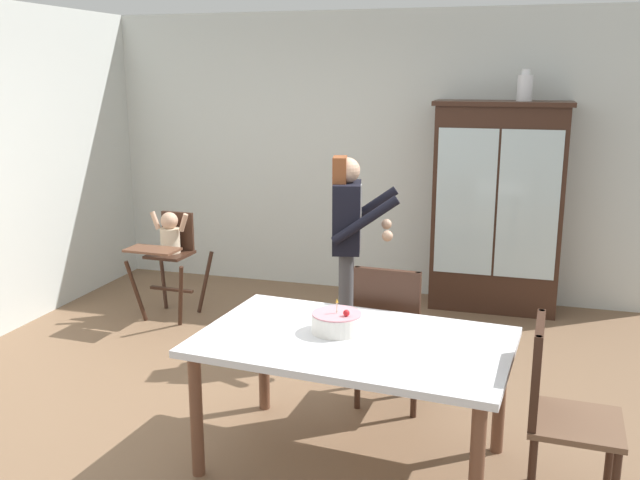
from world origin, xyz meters
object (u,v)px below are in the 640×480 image
Objects in this scene: high_chair_with_toddler at (170,245)px; dining_table at (353,353)px; adult_person at (348,232)px; birthday_cake at (337,322)px; ceramic_vase at (525,87)px; dining_chair_right_end at (555,403)px; china_cabinet at (497,207)px; dining_chair_far_side at (390,327)px.

high_chair_with_toddler reaches higher than dining_table.
adult_person is 5.47× the size of birthday_cake.
ceramic_vase is 0.28× the size of dining_chair_right_end.
dining_table is (-0.60, -2.95, -0.29)m from china_cabinet.
dining_table is 0.73m from dining_chair_far_side.
dining_table is (0.42, -1.53, -0.31)m from adult_person.
dining_table is 6.20× the size of birthday_cake.
dining_chair_far_side reaches higher than dining_table.
adult_person is 1.59× the size of dining_chair_far_side.
dining_table is at bearing -39.24° from high_chair_with_toddler.
dining_chair_right_end reaches higher than high_chair_with_toddler.
high_chair_with_toddler is 0.99× the size of dining_chair_right_end.
dining_chair_far_side is 1.00× the size of dining_chair_right_end.
dining_chair_right_end is (0.45, -3.04, -0.39)m from china_cabinet.
china_cabinet is 2.97m from birthday_cake.
birthday_cake is at bearing 84.37° from dining_chair_right_end.
adult_person reaches higher than dining_chair_far_side.
birthday_cake is at bearing 179.99° from adult_person.
china_cabinet is 1.07m from ceramic_vase.
birthday_cake reaches higher than dining_table.
china_cabinet is 1.97× the size of dining_chair_right_end.
china_cabinet reaches higher than dining_table.
birthday_cake is at bearing 77.37° from dining_chair_far_side.
ceramic_vase reaches higher than dining_table.
adult_person is 1.03m from dining_chair_far_side.
ceramic_vase is 3.38m from dining_chair_right_end.
dining_chair_right_end reaches higher than dining_table.
china_cabinet is 1.23× the size of adult_person.
dining_chair_far_side is (0.49, -0.81, -0.41)m from adult_person.
ceramic_vase is at bearing 7.58° from dining_chair_right_end.
birthday_cake is (2.01, -1.82, 0.14)m from high_chair_with_toddler.
china_cabinet is at bearing -178.75° from ceramic_vase.
birthday_cake is 0.71m from dining_chair_far_side.
adult_person is at bearing -125.73° from china_cabinet.
birthday_cake is at bearing -39.65° from high_chair_with_toddler.
birthday_cake is 0.29× the size of dining_chair_far_side.
birthday_cake is (-0.71, -2.88, -0.16)m from china_cabinet.
ceramic_vase is at bearing 72.99° from birthday_cake.
birthday_cake is at bearing -107.01° from ceramic_vase.
high_chair_with_toddler is at bearing 60.34° from dining_chair_right_end.
dining_chair_far_side is at bearing -107.54° from ceramic_vase.
adult_person is (-1.02, -1.42, 0.02)m from china_cabinet.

